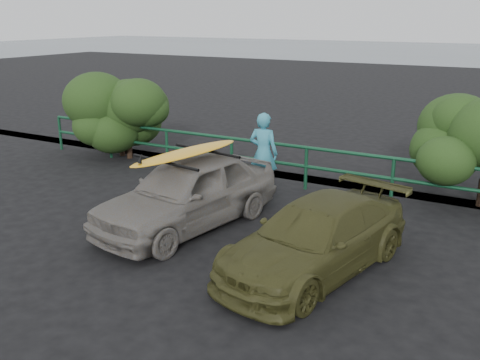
% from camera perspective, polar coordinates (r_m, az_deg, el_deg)
% --- Properties ---
extents(ground, '(80.00, 80.00, 0.00)m').
position_cam_1_polar(ground, '(9.14, -11.34, -8.50)').
color(ground, black).
extents(guardrail, '(14.00, 0.08, 1.04)m').
position_cam_1_polar(guardrail, '(12.91, 2.94, 1.90)').
color(guardrail, '#14462A').
rests_on(guardrail, ground).
extents(shrub_left, '(3.20, 2.40, 2.20)m').
position_cam_1_polar(shrub_left, '(15.75, -12.29, 6.47)').
color(shrub_left, '#274418').
rests_on(shrub_left, ground).
extents(sedan, '(2.29, 4.24, 1.37)m').
position_cam_1_polar(sedan, '(10.21, -5.61, -1.33)').
color(sedan, slate).
rests_on(sedan, ground).
extents(olive_vehicle, '(2.41, 4.12, 1.12)m').
position_cam_1_polar(olive_vehicle, '(8.53, 8.07, -6.13)').
color(olive_vehicle, '#41411C').
rests_on(olive_vehicle, ground).
extents(man, '(0.71, 0.49, 1.85)m').
position_cam_1_polar(man, '(12.11, 2.51, 2.88)').
color(man, teal).
rests_on(man, ground).
extents(roof_rack, '(1.84, 1.43, 0.06)m').
position_cam_1_polar(roof_rack, '(10.01, -5.72, 2.54)').
color(roof_rack, black).
rests_on(roof_rack, sedan).
extents(surfboard, '(1.01, 2.73, 0.08)m').
position_cam_1_polar(surfboard, '(9.99, -5.73, 2.92)').
color(surfboard, '#FFB01A').
rests_on(surfboard, roof_rack).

